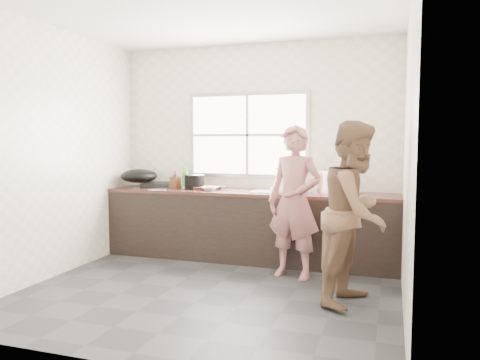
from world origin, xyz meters
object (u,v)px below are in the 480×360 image
(glass_jar, at_px, (195,184))
(pot_lid_right, at_px, (184,187))
(bowl_crabs, at_px, (281,191))
(dish_rack, at_px, (322,182))
(bowl_held, at_px, (281,191))
(burner, at_px, (158,185))
(bottle_green, at_px, (186,177))
(bottle_brown_tall, at_px, (175,180))
(bowl_mince, at_px, (210,189))
(woman, at_px, (294,207))
(bottle_brown_short, at_px, (190,182))
(pot_lid_left, at_px, (158,189))
(wok, at_px, (139,176))
(plate_food, at_px, (189,188))
(person_side, at_px, (356,213))
(cutting_board, at_px, (207,188))
(black_pot, at_px, (194,182))

(glass_jar, xyz_separation_m, pot_lid_right, (-0.23, 0.14, -0.05))
(bowl_crabs, relative_size, dish_rack, 0.53)
(bowl_held, xyz_separation_m, burner, (-1.77, 0.30, -0.00))
(bottle_green, height_order, bottle_brown_tall, bottle_green)
(bowl_mince, bearing_deg, woman, -21.23)
(burner, bearing_deg, bottle_brown_short, -3.55)
(bottle_brown_short, bearing_deg, pot_lid_left, -139.21)
(bottle_brown_tall, xyz_separation_m, pot_lid_left, (-0.17, -0.16, -0.10))
(woman, bearing_deg, dish_rack, 81.92)
(bottle_green, relative_size, bottle_brown_short, 1.69)
(bowl_mince, relative_size, wok, 0.42)
(bottle_brown_short, distance_m, glass_jar, 0.09)
(bowl_crabs, relative_size, plate_food, 1.02)
(pot_lid_left, bearing_deg, bottle_green, 63.78)
(dish_rack, relative_size, pot_lid_right, 1.56)
(woman, distance_m, bowl_held, 0.46)
(bottle_green, bearing_deg, pot_lid_right, -143.64)
(person_side, bearing_deg, cutting_board, 74.40)
(bowl_mince, distance_m, wok, 1.06)
(person_side, relative_size, bottle_green, 6.00)
(woman, height_order, plate_food, woman)
(black_pot, bearing_deg, plate_food, 148.36)
(cutting_board, relative_size, glass_jar, 3.36)
(cutting_board, relative_size, plate_food, 1.93)
(bowl_crabs, height_order, pot_lid_left, bowl_crabs)
(person_side, xyz_separation_m, bottle_brown_tall, (-2.36, 1.15, 0.14))
(person_side, height_order, bowl_held, person_side)
(bottle_brown_tall, bearing_deg, bottle_brown_short, 38.12)
(pot_lid_right, bearing_deg, plate_food, -44.45)
(pot_lid_left, bearing_deg, bowl_held, 0.37)
(bowl_crabs, distance_m, dish_rack, 0.49)
(woman, bearing_deg, plate_food, 170.49)
(woman, height_order, pot_lid_right, woman)
(person_side, relative_size, burner, 4.36)
(bottle_brown_tall, distance_m, pot_lid_right, 0.26)
(person_side, height_order, pot_lid_right, person_side)
(plate_food, distance_m, bottle_green, 0.23)
(bowl_mince, distance_m, bowl_held, 0.92)
(glass_jar, bearing_deg, bowl_crabs, -13.35)
(woman, height_order, bowl_held, woman)
(pot_lid_left, bearing_deg, black_pot, 25.62)
(woman, distance_m, burner, 2.12)
(bottle_green, xyz_separation_m, burner, (-0.37, -0.10, -0.11))
(person_side, relative_size, bowl_mince, 8.35)
(woman, relative_size, bowl_mince, 7.74)
(bottle_brown_short, bearing_deg, bowl_crabs, -13.61)
(black_pot, bearing_deg, woman, -21.99)
(burner, bearing_deg, person_side, -25.74)
(burner, xyz_separation_m, wok, (-0.20, -0.14, 0.12))
(pot_lid_left, bearing_deg, plate_food, 39.14)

